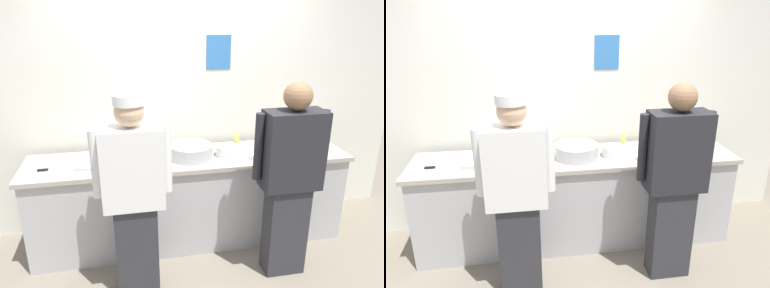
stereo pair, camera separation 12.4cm
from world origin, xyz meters
TOP-DOWN VIEW (x-y plane):
  - ground_plane at (0.00, 0.00)m, footprint 9.00×9.00m
  - wall_back at (0.00, 0.79)m, footprint 4.70×0.11m
  - prep_counter at (0.00, 0.34)m, footprint 3.00×0.64m
  - chef_near_left at (-0.55, -0.28)m, footprint 0.59×0.24m
  - chef_center at (0.71, -0.28)m, footprint 0.61×0.24m
  - plate_stack_front at (0.35, 0.30)m, footprint 0.22×0.22m
  - mixing_bowl_steel at (0.00, 0.31)m, footprint 0.40×0.40m
  - sheet_tray at (-0.80, 0.34)m, footprint 0.46×0.39m
  - squeeze_bottle_primary at (0.47, 0.42)m, footprint 0.05×0.05m
  - squeeze_bottle_secondary at (0.87, 0.30)m, footprint 0.06×0.06m
  - ramekin_orange_sauce at (0.58, 0.17)m, footprint 0.10×0.10m
  - ramekin_green_sauce at (-0.43, 0.46)m, footprint 0.09×0.09m
  - ramekin_red_sauce at (1.25, 0.33)m, footprint 0.08×0.08m
  - chefs_knife at (-1.22, 0.26)m, footprint 0.27×0.03m

SIDE VIEW (x-z plane):
  - ground_plane at x=0.00m, z-range 0.00..0.00m
  - prep_counter at x=0.00m, z-range 0.00..0.89m
  - chef_near_left at x=-0.55m, z-range 0.05..1.69m
  - chef_center at x=0.71m, z-range 0.05..1.72m
  - chefs_knife at x=-1.22m, z-range 0.88..0.90m
  - sheet_tray at x=-0.80m, z-range 0.88..0.91m
  - ramekin_red_sauce at x=1.25m, z-range 0.89..0.93m
  - ramekin_green_sauce at x=-0.43m, z-range 0.89..0.93m
  - ramekin_orange_sauce at x=0.58m, z-range 0.89..0.93m
  - plate_stack_front at x=0.35m, z-range 0.88..0.98m
  - mixing_bowl_steel at x=0.00m, z-range 0.88..1.01m
  - squeeze_bottle_secondary at x=0.87m, z-range 0.88..1.06m
  - squeeze_bottle_primary at x=0.47m, z-range 0.88..1.08m
  - wall_back at x=0.00m, z-range 0.00..2.87m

